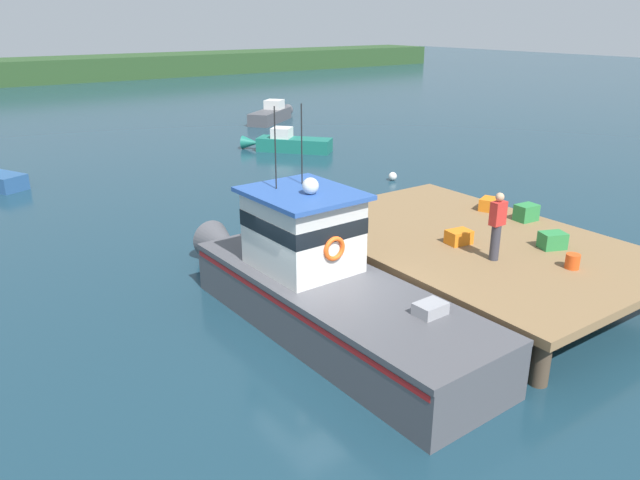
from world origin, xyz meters
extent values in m
plane|color=#193847|center=(0.00, 0.00, 0.00)|extent=(200.00, 200.00, 0.00)
cylinder|color=#4C3D2D|center=(2.20, -4.10, 0.50)|extent=(0.36, 0.36, 1.00)
cylinder|color=#4C3D2D|center=(2.20, 4.10, 0.50)|extent=(0.36, 0.36, 1.00)
cylinder|color=#4C3D2D|center=(7.40, 4.10, 0.50)|extent=(0.36, 0.36, 1.00)
cube|color=olive|center=(4.80, 0.00, 1.10)|extent=(6.00, 9.00, 0.20)
cube|color=#4C4C51|center=(0.20, -0.33, 0.55)|extent=(2.75, 8.08, 1.10)
cone|color=#4C4C51|center=(0.04, 4.57, 0.55)|extent=(1.16, 1.83, 1.10)
cube|color=#A31919|center=(0.20, -0.33, 1.00)|extent=(2.77, 7.92, 0.12)
cube|color=#4C4C51|center=(0.20, -0.33, 1.16)|extent=(2.79, 8.08, 0.12)
cube|color=silver|center=(0.16, 0.87, 2.00)|extent=(1.97, 2.26, 1.80)
cube|color=black|center=(0.16, 0.87, 2.31)|extent=(1.99, 2.28, 0.36)
cube|color=#2D56A8|center=(0.16, 0.87, 2.95)|extent=(2.22, 2.57, 0.10)
sphere|color=white|center=(0.17, 0.57, 3.18)|extent=(0.36, 0.36, 0.36)
cylinder|color=black|center=(-0.20, 1.36, 3.90)|extent=(0.03, 0.03, 1.80)
cylinder|color=black|center=(0.50, 1.38, 3.90)|extent=(0.03, 0.03, 1.80)
cube|color=#939399|center=(0.82, -2.51, 1.28)|extent=(0.61, 0.46, 0.36)
torus|color=orange|center=(-0.11, -3.14, 1.16)|extent=(0.58, 0.58, 0.12)
torus|color=#EA5119|center=(0.20, -0.27, 2.00)|extent=(0.54, 0.12, 0.54)
cube|color=#2D8442|center=(5.85, -1.66, 1.40)|extent=(0.72, 0.63, 0.40)
cube|color=#2D8442|center=(7.14, 0.09, 1.43)|extent=(0.64, 0.49, 0.46)
cube|color=orange|center=(7.07, 1.34, 1.38)|extent=(0.72, 0.64, 0.36)
cube|color=orange|center=(4.21, -0.11, 1.37)|extent=(0.66, 0.52, 0.35)
cylinder|color=#E04C19|center=(5.11, -2.71, 1.37)|extent=(0.32, 0.32, 0.34)
cylinder|color=#383842|center=(4.08, -1.33, 1.63)|extent=(0.22, 0.22, 0.86)
cube|color=red|center=(4.08, -1.33, 2.34)|extent=(0.36, 0.22, 0.56)
sphere|color=tan|center=(4.08, -1.33, 2.73)|extent=(0.20, 0.20, 0.20)
cube|color=#4C4C51|center=(13.76, 25.10, 0.39)|extent=(4.26, 3.64, 0.78)
cone|color=#4C4C51|center=(15.91, 26.69, 0.39)|extent=(1.33, 1.26, 0.78)
cube|color=silver|center=(14.36, 25.55, 1.07)|extent=(1.51, 1.52, 0.58)
cube|color=#196B5B|center=(10.02, 16.42, 0.35)|extent=(3.39, 3.67, 0.69)
cone|color=#196B5B|center=(8.47, 18.22, 0.35)|extent=(1.14, 1.17, 0.69)
cube|color=silver|center=(9.58, 16.92, 0.95)|extent=(1.35, 1.35, 0.52)
sphere|color=silver|center=(10.19, 9.01, 0.18)|extent=(0.36, 0.36, 0.36)
sphere|color=#EA5B19|center=(5.29, 8.44, 0.18)|extent=(0.36, 0.36, 0.36)
camera|label=1|loc=(-6.93, -9.81, 6.58)|focal=34.18mm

